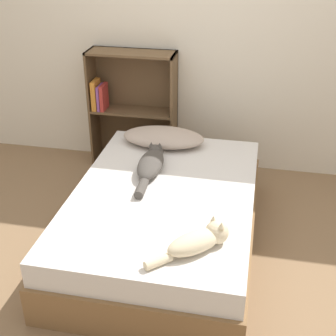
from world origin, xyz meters
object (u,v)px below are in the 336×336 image
(cat_light, at_px, (200,240))
(bookshelf, at_px, (132,107))
(bed, at_px, (164,218))
(cat_dark, at_px, (151,164))
(pillow, at_px, (163,137))

(cat_light, relative_size, bookshelf, 0.40)
(bed, distance_m, cat_dark, 0.40)
(cat_light, height_order, cat_dark, cat_light)
(pillow, relative_size, bookshelf, 0.62)
(bed, height_order, pillow, pillow)
(pillow, bearing_deg, cat_dark, -89.77)
(bed, relative_size, bookshelf, 1.73)
(bed, height_order, cat_dark, cat_dark)
(bed, bearing_deg, cat_light, -60.21)
(bookshelf, bearing_deg, cat_light, -63.46)
(cat_light, bearing_deg, bed, 76.73)
(pillow, height_order, cat_dark, cat_dark)
(bed, height_order, bookshelf, bookshelf)
(pillow, xyz_separation_m, cat_light, (0.47, -1.26, -0.00))
(bed, bearing_deg, cat_dark, 120.45)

